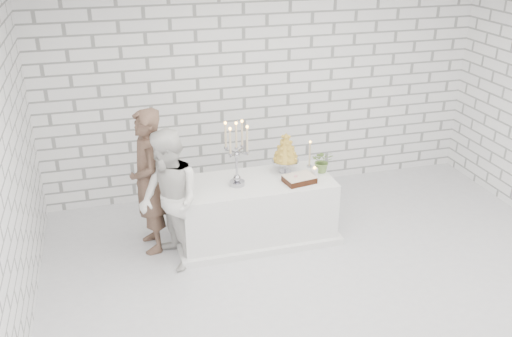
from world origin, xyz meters
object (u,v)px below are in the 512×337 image
groom (148,182)px  croquembouche (286,153)px  cake_table (256,209)px  bride (170,201)px  candelabra (237,154)px

groom → croquembouche: (1.63, 0.03, 0.16)m
cake_table → bride: bearing=-163.9°
cake_table → groom: bearing=174.6°
cake_table → candelabra: bearing=-169.1°
bride → candelabra: bearing=90.5°
groom → bride: groom is taller
cake_table → croquembouche: size_ratio=3.56×
groom → candelabra: size_ratio=2.21×
bride → croquembouche: 1.53m
cake_table → groom: groom is taller
cake_table → candelabra: candelabra is taller
croquembouche → cake_table: bearing=-160.1°
bride → candelabra: 0.91m
croquembouche → bride: bearing=-162.8°
cake_table → candelabra: (-0.23, -0.04, 0.76)m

